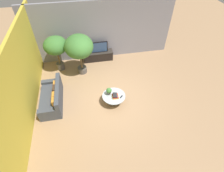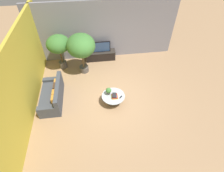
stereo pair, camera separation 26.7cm
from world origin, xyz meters
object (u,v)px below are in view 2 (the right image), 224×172
at_px(couch_by_wall, 53,96).
at_px(potted_plant_tabletop, 109,91).
at_px(media_console, 101,55).
at_px(potted_palm_corner, 81,46).
at_px(potted_palm_tall, 58,45).
at_px(coffee_table, 113,98).
at_px(television, 100,47).

bearing_deg(couch_by_wall, potted_plant_tabletop, 81.88).
distance_m(media_console, potted_palm_corner, 1.76).
bearing_deg(potted_palm_corner, media_console, 45.25).
height_order(media_console, potted_plant_tabletop, potted_plant_tabletop).
height_order(media_console, potted_palm_tall, potted_palm_tall).
height_order(media_console, couch_by_wall, couch_by_wall).
bearing_deg(potted_palm_corner, potted_plant_tabletop, -65.29).
height_order(couch_by_wall, potted_palm_tall, potted_palm_tall).
xyz_separation_m(media_console, couch_by_wall, (-2.25, -2.73, 0.04)).
bearing_deg(coffee_table, media_console, 94.43).
bearing_deg(media_console, couch_by_wall, -129.50).
relative_size(television, couch_by_wall, 0.58).
xyz_separation_m(television, couch_by_wall, (-2.25, -2.73, -0.48)).
xyz_separation_m(potted_palm_tall, potted_palm_corner, (1.07, -0.47, 0.12)).
height_order(media_console, coffee_table, media_console).
distance_m(couch_by_wall, potted_palm_tall, 2.51).
bearing_deg(media_console, potted_palm_corner, -134.75).
xyz_separation_m(potted_palm_tall, potted_plant_tabletop, (2.05, -2.61, -0.72)).
height_order(media_console, television, television).
bearing_deg(potted_plant_tabletop, media_console, 91.23).
height_order(coffee_table, potted_palm_tall, potted_palm_tall).
distance_m(coffee_table, potted_palm_corner, 2.79).
xyz_separation_m(media_console, potted_palm_tall, (-1.98, -0.45, 1.06)).
relative_size(television, potted_plant_tabletop, 3.26).
height_order(couch_by_wall, potted_plant_tabletop, couch_by_wall).
relative_size(television, potted_palm_tall, 0.60).
xyz_separation_m(television, potted_palm_tall, (-1.98, -0.45, 0.55)).
height_order(potted_palm_tall, potted_plant_tabletop, potted_palm_tall).
xyz_separation_m(media_console, television, (-0.00, -0.00, 0.52)).
bearing_deg(potted_plant_tabletop, potted_palm_tall, 128.13).
xyz_separation_m(coffee_table, potted_palm_tall, (-2.23, 2.73, 1.04)).
distance_m(media_console, potted_plant_tabletop, 3.08).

